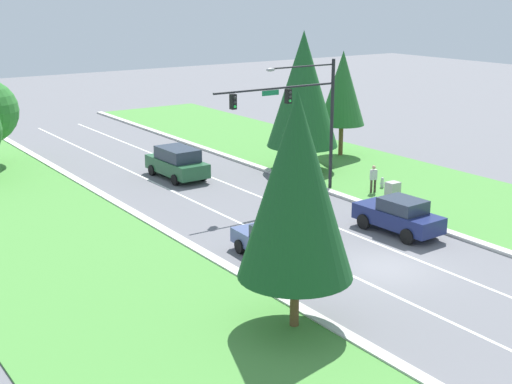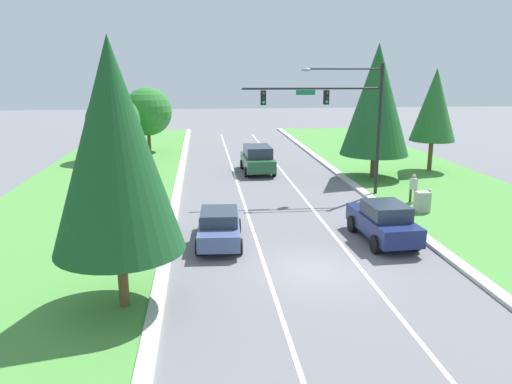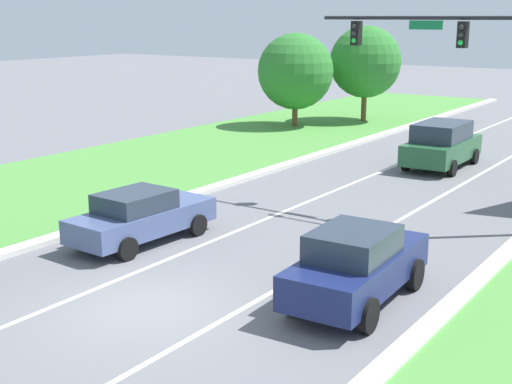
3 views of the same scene
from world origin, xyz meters
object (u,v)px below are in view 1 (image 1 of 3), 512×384
object	(u,v)px
traffic_signal_mast	(300,107)
conifer_near_right_tree	(342,88)
conifer_far_right_tree	(303,89)
forest_suv	(177,162)
conifer_mid_left_tree	(296,186)
slate_blue_sedan	(273,243)
fire_hydrant	(382,183)
pedestrian	(373,178)
utility_cabinet	(393,192)
navy_sedan	(399,215)

from	to	relation	value
traffic_signal_mast	conifer_near_right_tree	size ratio (longest dim) A/B	1.09
conifer_near_right_tree	conifer_far_right_tree	bearing A→B (deg)	-159.11
forest_suv	conifer_near_right_tree	world-z (taller)	conifer_near_right_tree
conifer_mid_left_tree	forest_suv	bearing A→B (deg)	72.39
traffic_signal_mast	slate_blue_sedan	size ratio (longest dim) A/B	1.77
fire_hydrant	conifer_far_right_tree	world-z (taller)	conifer_far_right_tree
pedestrian	forest_suv	bearing A→B (deg)	-45.23
utility_cabinet	conifer_far_right_tree	bearing A→B (deg)	88.04
utility_cabinet	pedestrian	size ratio (longest dim) A/B	0.68
traffic_signal_mast	navy_sedan	xyz separation A→B (m)	(-0.19, -8.14, -4.25)
slate_blue_sedan	conifer_mid_left_tree	distance (m)	7.88
slate_blue_sedan	forest_suv	bearing A→B (deg)	80.39
forest_suv	slate_blue_sedan	world-z (taller)	forest_suv
fire_hydrant	conifer_near_right_tree	distance (m)	10.05
navy_sedan	pedestrian	distance (m)	7.08
fire_hydrant	navy_sedan	bearing A→B (deg)	-128.74
fire_hydrant	conifer_far_right_tree	bearing A→B (deg)	101.24
pedestrian	fire_hydrant	size ratio (longest dim) A/B	2.41
traffic_signal_mast	navy_sedan	distance (m)	9.19
conifer_near_right_tree	fire_hydrant	bearing A→B (deg)	-114.91
forest_suv	utility_cabinet	distance (m)	13.71
fire_hydrant	conifer_mid_left_tree	distance (m)	19.94
forest_suv	utility_cabinet	bearing A→B (deg)	-58.58
slate_blue_sedan	fire_hydrant	world-z (taller)	slate_blue_sedan
utility_cabinet	pedestrian	bearing A→B (deg)	80.78
utility_cabinet	conifer_near_right_tree	bearing A→B (deg)	63.22
navy_sedan	pedestrian	world-z (taller)	navy_sedan
navy_sedan	fire_hydrant	distance (m)	8.23
navy_sedan	pedestrian	size ratio (longest dim) A/B	2.74
traffic_signal_mast	slate_blue_sedan	world-z (taller)	traffic_signal_mast
traffic_signal_mast	fire_hydrant	bearing A→B (deg)	-19.38
conifer_near_right_tree	conifer_far_right_tree	xyz separation A→B (m)	(-5.02, -1.92, 0.51)
forest_suv	conifer_far_right_tree	size ratio (longest dim) A/B	0.54
conifer_mid_left_tree	navy_sedan	bearing A→B (deg)	26.66
utility_cabinet	fire_hydrant	distance (m)	2.84
conifer_mid_left_tree	conifer_near_right_tree	bearing A→B (deg)	45.69
conifer_far_right_tree	conifer_near_right_tree	bearing A→B (deg)	20.89
forest_suv	pedestrian	bearing A→B (deg)	-52.69
forest_suv	slate_blue_sedan	xyz separation A→B (m)	(-3.37, -15.05, -0.23)
conifer_mid_left_tree	utility_cabinet	bearing A→B (deg)	33.43
fire_hydrant	conifer_mid_left_tree	bearing A→B (deg)	-143.17
navy_sedan	slate_blue_sedan	distance (m)	7.15
navy_sedan	conifer_mid_left_tree	size ratio (longest dim) A/B	0.56
traffic_signal_mast	utility_cabinet	size ratio (longest dim) A/B	7.06
navy_sedan	pedestrian	xyz separation A→B (m)	(3.91, 5.90, 0.03)
traffic_signal_mast	conifer_near_right_tree	distance (m)	10.83
pedestrian	fire_hydrant	xyz separation A→B (m)	(1.23, 0.51, -0.59)
utility_cabinet	conifer_near_right_tree	size ratio (longest dim) A/B	0.15
pedestrian	conifer_far_right_tree	xyz separation A→B (m)	(-0.01, 6.73, 4.44)
slate_blue_sedan	traffic_signal_mast	bearing A→B (deg)	49.14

